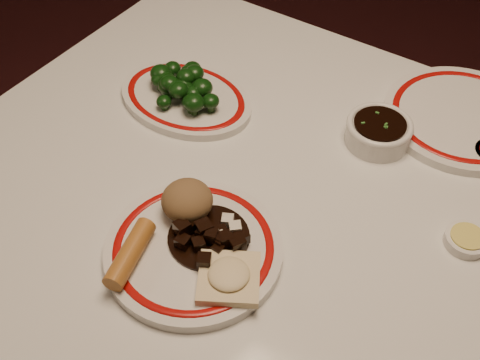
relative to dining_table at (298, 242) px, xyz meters
name	(u,v)px	position (x,y,z in m)	size (l,w,h in m)	color
dining_table	(298,242)	(0.00, 0.00, 0.00)	(1.20, 0.90, 0.75)	white
main_plate	(194,250)	(-0.09, -0.17, 0.10)	(0.26, 0.26, 0.02)	silver
rice_mound	(187,201)	(-0.13, -0.12, 0.14)	(0.08, 0.08, 0.06)	brown
spring_roll	(130,253)	(-0.14, -0.23, 0.12)	(0.03, 0.03, 0.11)	#B5712C
fried_wonton	(229,277)	(-0.01, -0.19, 0.12)	(0.11, 0.11, 0.02)	beige
stirfry_heap	(211,236)	(-0.07, -0.14, 0.12)	(0.12, 0.12, 0.03)	black
broccoli_plate	(186,98)	(-0.30, 0.10, 0.10)	(0.26, 0.23, 0.02)	silver
broccoli_pile	(182,84)	(-0.31, 0.10, 0.13)	(0.15, 0.13, 0.05)	#23471C
soy_bowl	(378,132)	(0.03, 0.20, 0.11)	(0.11, 0.11, 0.04)	silver
mustard_dish	(466,240)	(0.23, 0.07, 0.10)	(0.06, 0.06, 0.02)	silver
far_plate	(463,117)	(0.14, 0.33, 0.10)	(0.32, 0.32, 0.02)	silver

